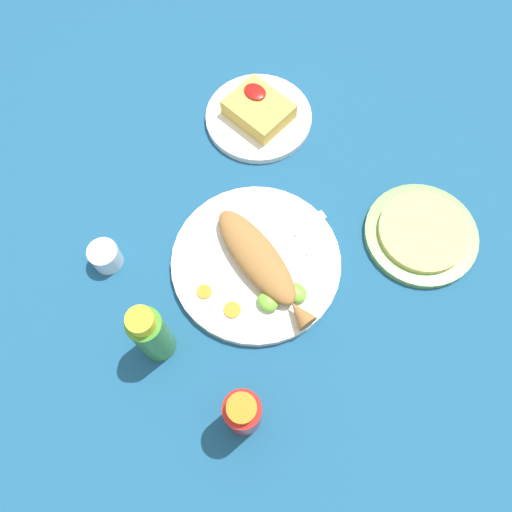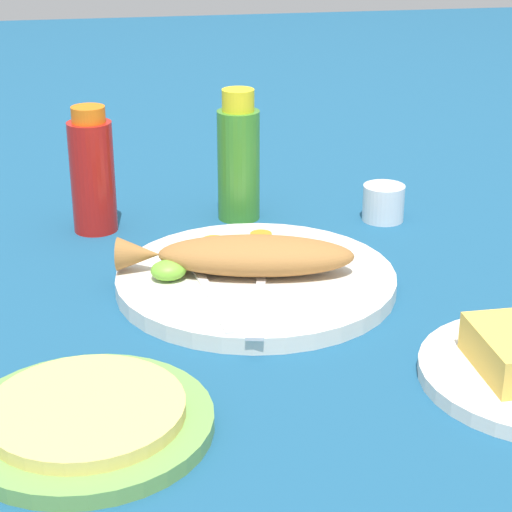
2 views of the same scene
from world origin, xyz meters
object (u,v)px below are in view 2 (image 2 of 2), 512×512
Objects in this scene: fork_near at (259,302)px; tortilla_plate at (87,423)px; fried_fish at (245,255)px; hot_sauce_bottle_red at (92,173)px; salt_cup at (383,205)px; fork_far at (214,298)px; hot_sauce_bottle_green at (239,159)px; main_plate at (256,280)px.

tortilla_plate is at bearing -31.90° from fork_near.
fried_fish is 1.65× the size of hot_sauce_bottle_red.
salt_cup is 0.26× the size of tortilla_plate.
fork_far is (-0.04, 0.02, 0.00)m from fork_near.
hot_sauce_bottle_red is 0.94× the size of hot_sauce_bottle_green.
hot_sauce_bottle_green reaches higher than fried_fish.
fork_far is at bearing 55.47° from tortilla_plate.
fork_far is at bearing -66.96° from hot_sauce_bottle_red.
fork_far reaches higher than tortilla_plate.
fried_fish is at bearing -140.18° from salt_cup.
fork_far is 0.35m from salt_cup.
fried_fish is at bearing -165.92° from fork_near.
hot_sauce_bottle_red is at bearing 175.36° from salt_cup.
salt_cup reaches higher than fork_far.
hot_sauce_bottle_green reaches higher than fork_far.
hot_sauce_bottle_green is at bearing 3.64° from hot_sauce_bottle_red.
fork_near reaches higher than tortilla_plate.
hot_sauce_bottle_green reaches higher than salt_cup.
tortilla_plate is (-0.19, -0.25, -0.00)m from main_plate.
fork_far is at bearing -132.55° from main_plate.
hot_sauce_bottle_green is (0.07, 0.28, 0.06)m from fork_far.
tortilla_plate is (-0.17, -0.25, -0.03)m from fried_fish.
fried_fish is 1.26× the size of tortilla_plate.
main_plate is at bearing 53.39° from tortilla_plate.
fork_near is (-0.01, -0.08, 0.01)m from main_plate.
main_plate is at bearing 130.55° from fork_far.
hot_sauce_bottle_green is at bearing 94.37° from fried_fish.
hot_sauce_bottle_red is at bearing 87.93° from tortilla_plate.
fried_fish is at bearing 168.14° from main_plate.
fried_fish reaches higher than main_plate.
hot_sauce_bottle_green is 0.52m from tortilla_plate.
fried_fish is 1.54× the size of hot_sauce_bottle_green.
hot_sauce_bottle_red is 0.46m from tortilla_plate.
fried_fish is at bearing -52.80° from hot_sauce_bottle_red.
tortilla_plate is at bearing -41.43° from fork_far.
fried_fish is 0.08m from fork_near.
hot_sauce_bottle_red reaches higher than fork_far.
main_plate is 0.03m from fried_fish.
hot_sauce_bottle_red is at bearing -176.36° from hot_sauce_bottle_green.
hot_sauce_bottle_red is 2.95× the size of salt_cup.
fried_fish is 0.31m from tortilla_plate.
hot_sauce_bottle_red is (-0.16, 0.29, 0.06)m from fork_near.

